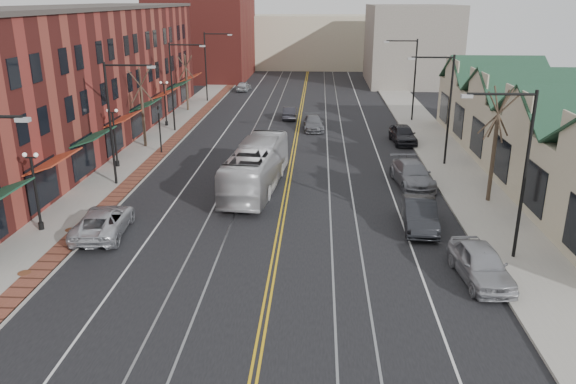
# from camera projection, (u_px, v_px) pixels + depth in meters

# --- Properties ---
(ground) EXTENTS (160.00, 160.00, 0.00)m
(ground) POSITION_uv_depth(u_px,v_px,m) (264.00, 319.00, 22.04)
(ground) COLOR black
(ground) RESTS_ON ground
(sidewalk_left) EXTENTS (4.00, 120.00, 0.15)m
(sidewalk_left) POSITION_uv_depth(u_px,v_px,m) (129.00, 167.00, 41.50)
(sidewalk_left) COLOR gray
(sidewalk_left) RESTS_ON ground
(sidewalk_right) EXTENTS (4.00, 120.00, 0.15)m
(sidewalk_right) POSITION_uv_depth(u_px,v_px,m) (457.00, 172.00, 40.25)
(sidewalk_right) COLOR gray
(sidewalk_right) RESTS_ON ground
(building_left) EXTENTS (10.00, 50.00, 11.00)m
(building_left) POSITION_uv_depth(u_px,v_px,m) (67.00, 79.00, 46.69)
(building_left) COLOR maroon
(building_left) RESTS_ON ground
(building_right) EXTENTS (8.00, 36.00, 4.60)m
(building_right) POSITION_uv_depth(u_px,v_px,m) (547.00, 143.00, 39.21)
(building_right) COLOR #BFAF93
(building_right) RESTS_ON ground
(backdrop_left) EXTENTS (14.00, 18.00, 14.00)m
(backdrop_left) POSITION_uv_depth(u_px,v_px,m) (204.00, 31.00, 86.60)
(backdrop_left) COLOR maroon
(backdrop_left) RESTS_ON ground
(backdrop_mid) EXTENTS (22.00, 14.00, 9.00)m
(backdrop_mid) POSITION_uv_depth(u_px,v_px,m) (309.00, 41.00, 100.73)
(backdrop_mid) COLOR #BFAF93
(backdrop_mid) RESTS_ON ground
(backdrop_right) EXTENTS (12.00, 16.00, 11.00)m
(backdrop_right) POSITION_uv_depth(u_px,v_px,m) (410.00, 45.00, 80.76)
(backdrop_right) COLOR slate
(backdrop_right) RESTS_ON ground
(streetlight_l_1) EXTENTS (3.33, 0.25, 8.00)m
(streetlight_l_1) POSITION_uv_depth(u_px,v_px,m) (116.00, 111.00, 36.06)
(streetlight_l_1) COLOR black
(streetlight_l_1) RESTS_ON sidewalk_left
(streetlight_l_2) EXTENTS (3.33, 0.25, 8.00)m
(streetlight_l_2) POSITION_uv_depth(u_px,v_px,m) (176.00, 78.00, 51.15)
(streetlight_l_2) COLOR black
(streetlight_l_2) RESTS_ON sidewalk_left
(streetlight_l_3) EXTENTS (3.33, 0.25, 8.00)m
(streetlight_l_3) POSITION_uv_depth(u_px,v_px,m) (209.00, 60.00, 66.24)
(streetlight_l_3) COLOR black
(streetlight_l_3) RESTS_ON sidewalk_left
(streetlight_r_0) EXTENTS (3.33, 0.25, 8.00)m
(streetlight_r_0) POSITION_uv_depth(u_px,v_px,m) (517.00, 159.00, 25.47)
(streetlight_r_0) COLOR black
(streetlight_r_0) RESTS_ON sidewalk_right
(streetlight_r_1) EXTENTS (3.33, 0.25, 8.00)m
(streetlight_r_1) POSITION_uv_depth(u_px,v_px,m) (444.00, 99.00, 40.56)
(streetlight_r_1) COLOR black
(streetlight_r_1) RESTS_ON sidewalk_right
(streetlight_r_2) EXTENTS (3.33, 0.25, 8.00)m
(streetlight_r_2) POSITION_uv_depth(u_px,v_px,m) (411.00, 71.00, 55.65)
(streetlight_r_2) COLOR black
(streetlight_r_2) RESTS_ON sidewalk_right
(lamppost_l_1) EXTENTS (0.84, 0.28, 4.27)m
(lamppost_l_1) POSITION_uv_depth(u_px,v_px,m) (36.00, 193.00, 29.53)
(lamppost_l_1) COLOR black
(lamppost_l_1) RESTS_ON sidewalk_left
(lamppost_l_2) EXTENTS (0.84, 0.28, 4.27)m
(lamppost_l_2) POSITION_uv_depth(u_px,v_px,m) (115.00, 139.00, 40.85)
(lamppost_l_2) COLOR black
(lamppost_l_2) RESTS_ON sidewalk_left
(lamppost_l_3) EXTENTS (0.84, 0.28, 4.27)m
(lamppost_l_3) POSITION_uv_depth(u_px,v_px,m) (165.00, 104.00, 54.05)
(lamppost_l_3) COLOR black
(lamppost_l_3) RESTS_ON sidewalk_left
(tree_left_near) EXTENTS (1.78, 1.37, 6.48)m
(tree_left_near) POSITION_uv_depth(u_px,v_px,m) (142.00, 106.00, 46.06)
(tree_left_near) COLOR #382B21
(tree_left_near) RESTS_ON sidewalk_left
(tree_left_far) EXTENTS (1.66, 1.28, 6.02)m
(tree_left_far) POSITION_uv_depth(u_px,v_px,m) (186.00, 82.00, 61.23)
(tree_left_far) COLOR #382B21
(tree_left_far) RESTS_ON sidewalk_left
(tree_right_mid) EXTENTS (1.90, 1.46, 6.93)m
(tree_right_mid) POSITION_uv_depth(u_px,v_px,m) (495.00, 143.00, 33.36)
(tree_right_mid) COLOR #382B21
(tree_right_mid) RESTS_ON sidewalk_right
(manhole_mid) EXTENTS (0.60, 0.60, 0.02)m
(manhole_mid) POSITION_uv_depth(u_px,v_px,m) (24.00, 273.00, 25.40)
(manhole_mid) COLOR #592D19
(manhole_mid) RESTS_ON sidewalk_left
(manhole_far) EXTENTS (0.60, 0.60, 0.02)m
(manhole_far) POSITION_uv_depth(u_px,v_px,m) (71.00, 230.00, 30.12)
(manhole_far) COLOR #592D19
(manhole_far) RESTS_ON sidewalk_left
(traffic_signal) EXTENTS (0.18, 0.15, 3.80)m
(traffic_signal) POSITION_uv_depth(u_px,v_px,m) (160.00, 126.00, 44.46)
(traffic_signal) COLOR black
(traffic_signal) RESTS_ON sidewalk_left
(transit_bus) EXTENTS (3.57, 11.08, 3.03)m
(transit_bus) POSITION_uv_depth(u_px,v_px,m) (256.00, 167.00, 36.52)
(transit_bus) COLOR silver
(transit_bus) RESTS_ON ground
(parked_suv) EXTENTS (2.88, 5.46, 1.46)m
(parked_suv) POSITION_uv_depth(u_px,v_px,m) (103.00, 222.00, 29.69)
(parked_suv) COLOR #B9BBC1
(parked_suv) RESTS_ON ground
(parked_car_a) EXTENTS (2.33, 4.87, 1.61)m
(parked_car_a) POSITION_uv_depth(u_px,v_px,m) (481.00, 264.00, 24.84)
(parked_car_a) COLOR #9B9CA2
(parked_car_a) RESTS_ON ground
(parked_car_b) EXTENTS (1.98, 4.91, 1.58)m
(parked_car_b) POSITION_uv_depth(u_px,v_px,m) (420.00, 214.00, 30.51)
(parked_car_b) COLOR black
(parked_car_b) RESTS_ON ground
(parked_car_c) EXTENTS (2.79, 5.58, 1.56)m
(parked_car_c) POSITION_uv_depth(u_px,v_px,m) (412.00, 174.00, 37.55)
(parked_car_c) COLOR slate
(parked_car_c) RESTS_ON ground
(parked_car_d) EXTENTS (2.20, 4.78, 1.59)m
(parked_car_d) POSITION_uv_depth(u_px,v_px,m) (403.00, 134.00, 48.41)
(parked_car_d) COLOR black
(parked_car_d) RESTS_ON ground
(distant_car_left) EXTENTS (1.41, 3.91, 1.28)m
(distant_car_left) POSITION_uv_depth(u_px,v_px,m) (290.00, 113.00, 58.20)
(distant_car_left) COLOR black
(distant_car_left) RESTS_ON ground
(distant_car_right) EXTENTS (2.14, 4.62, 1.31)m
(distant_car_right) POSITION_uv_depth(u_px,v_px,m) (313.00, 123.00, 53.35)
(distant_car_right) COLOR slate
(distant_car_right) RESTS_ON ground
(distant_car_far) EXTENTS (1.85, 3.94, 1.30)m
(distant_car_far) POSITION_uv_depth(u_px,v_px,m) (244.00, 86.00, 75.62)
(distant_car_far) COLOR #A9ADB1
(distant_car_far) RESTS_ON ground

